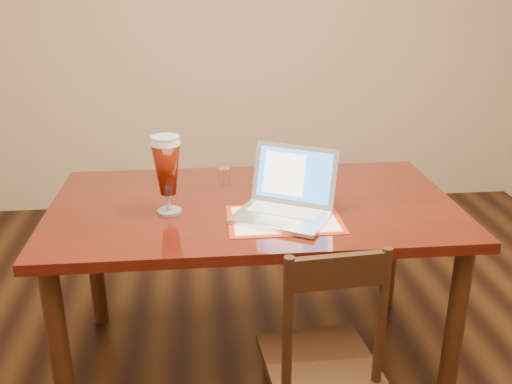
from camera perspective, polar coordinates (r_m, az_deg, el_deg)
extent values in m
cube|color=tan|center=(4.31, -1.70, 15.90)|extent=(4.50, 0.01, 2.70)
cube|color=#460F09|center=(2.47, -0.24, -1.51)|extent=(1.74, 0.99, 0.04)
cylinder|color=#34190D|center=(2.38, -19.01, -15.03)|extent=(0.08, 0.08, 0.77)
cylinder|color=#34190D|center=(2.51, 19.21, -12.88)|extent=(0.08, 0.08, 0.77)
cylinder|color=#34190D|center=(3.05, -15.84, -6.19)|extent=(0.08, 0.08, 0.77)
cylinder|color=#34190D|center=(3.16, 13.37, -4.96)|extent=(0.08, 0.08, 0.77)
cube|color=#AC230F|center=(2.29, 2.84, -2.74)|extent=(0.46, 0.33, 0.00)
cube|color=white|center=(2.29, 2.84, -2.69)|extent=(0.41, 0.28, 0.00)
cube|color=silver|center=(2.28, 2.44, -2.55)|extent=(0.44, 0.39, 0.02)
cube|color=silver|center=(2.32, 2.89, -1.89)|extent=(0.31, 0.24, 0.00)
cube|color=silver|center=(2.22, 1.79, -3.00)|extent=(0.11, 0.10, 0.00)
cube|color=silver|center=(2.37, 3.85, 1.71)|extent=(0.35, 0.24, 0.24)
cube|color=blue|center=(2.37, 3.81, 1.70)|extent=(0.30, 0.20, 0.20)
cube|color=white|center=(2.38, 2.82, 1.84)|extent=(0.18, 0.13, 0.17)
cylinder|color=silver|center=(2.38, -8.65, -1.90)|extent=(0.10, 0.10, 0.01)
cylinder|color=silver|center=(2.37, -8.70, -0.97)|extent=(0.02, 0.02, 0.07)
cylinder|color=white|center=(2.29, -9.05, 4.97)|extent=(0.11, 0.11, 0.02)
cylinder|color=silver|center=(2.28, -9.08, 5.39)|extent=(0.11, 0.11, 0.01)
cylinder|color=white|center=(2.78, -3.18, 2.00)|extent=(0.06, 0.06, 0.04)
cylinder|color=white|center=(2.79, 1.54, 2.14)|extent=(0.06, 0.06, 0.04)
cube|color=black|center=(2.19, 6.27, -16.57)|extent=(0.43, 0.41, 0.04)
cylinder|color=black|center=(2.48, 8.73, -17.83)|extent=(0.04, 0.04, 0.39)
cylinder|color=black|center=(1.88, 3.18, -13.40)|extent=(0.03, 0.03, 0.51)
cylinder|color=black|center=(1.97, 12.45, -12.11)|extent=(0.03, 0.03, 0.51)
cube|color=black|center=(1.82, 8.23, -7.85)|extent=(0.32, 0.06, 0.11)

